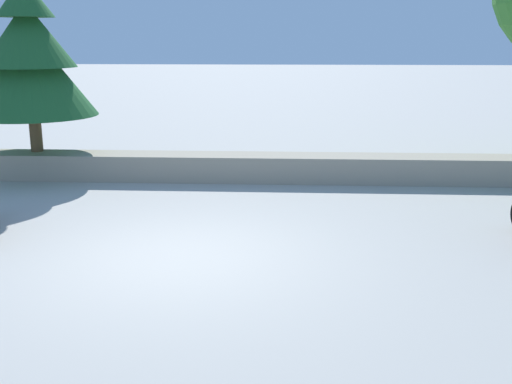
% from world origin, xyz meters
% --- Properties ---
extents(ground_plane, '(120.00, 120.00, 0.00)m').
position_xyz_m(ground_plane, '(0.00, 0.00, 0.00)').
color(ground_plane, '#A3A099').
extents(stone_wall, '(36.00, 0.80, 0.55)m').
position_xyz_m(stone_wall, '(0.00, 4.80, 0.28)').
color(stone_wall, gray).
rests_on(stone_wall, ground).
extents(pine_tree_far_left, '(2.71, 2.71, 3.62)m').
position_xyz_m(pine_tree_far_left, '(-3.93, 4.95, 2.53)').
color(pine_tree_far_left, brown).
rests_on(pine_tree_far_left, stone_wall).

